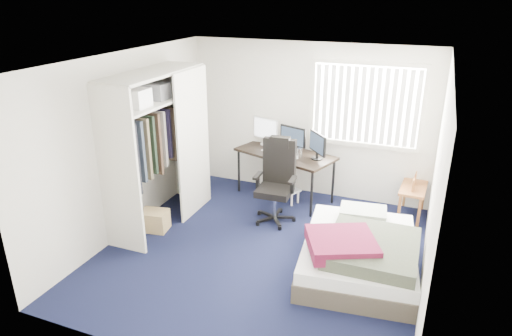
{
  "coord_description": "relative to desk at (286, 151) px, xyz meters",
  "views": [
    {
      "loc": [
        1.86,
        -4.88,
        3.25
      ],
      "look_at": [
        -0.24,
        0.4,
        1.01
      ],
      "focal_mm": 32.0,
      "sensor_mm": 36.0,
      "label": 1
    }
  ],
  "objects": [
    {
      "name": "desk",
      "position": [
        0.0,
        0.0,
        0.0
      ],
      "size": [
        1.74,
        1.2,
        1.24
      ],
      "color": "black",
      "rests_on": "ground"
    },
    {
      "name": "nightstand",
      "position": [
        2.0,
        0.04,
        -0.38
      ],
      "size": [
        0.39,
        0.73,
        0.67
      ],
      "color": "brown",
      "rests_on": "ground"
    },
    {
      "name": "closet",
      "position": [
        -1.42,
        -1.49,
        0.55
      ],
      "size": [
        0.64,
        1.84,
        2.22
      ],
      "color": "beige",
      "rests_on": "ground"
    },
    {
      "name": "bed",
      "position": [
        1.52,
        -1.72,
        -0.54
      ],
      "size": [
        1.54,
        1.94,
        0.6
      ],
      "color": "#423A2F",
      "rests_on": "ground"
    },
    {
      "name": "room_shell",
      "position": [
        0.25,
        -1.75,
        0.7
      ],
      "size": [
        4.2,
        4.2,
        4.2
      ],
      "color": "silver",
      "rests_on": "ground"
    },
    {
      "name": "ground",
      "position": [
        0.25,
        -1.75,
        -0.81
      ],
      "size": [
        4.2,
        4.2,
        0.0
      ],
      "primitive_type": "plane",
      "color": "black",
      "rests_on": "ground"
    },
    {
      "name": "footstool",
      "position": [
        0.14,
        -0.19,
        -0.62
      ],
      "size": [
        0.36,
        0.33,
        0.24
      ],
      "color": "white",
      "rests_on": "ground"
    },
    {
      "name": "office_chair",
      "position": [
        0.11,
        -0.79,
        -0.33
      ],
      "size": [
        0.61,
        0.61,
        1.25
      ],
      "color": "black",
      "rests_on": "ground"
    },
    {
      "name": "pine_box",
      "position": [
        -1.4,
        -1.77,
        -0.66
      ],
      "size": [
        0.43,
        0.35,
        0.29
      ],
      "primitive_type": "cube",
      "rotation": [
        0.0,
        0.0,
        0.16
      ],
      "color": "tan",
      "rests_on": "ground"
    },
    {
      "name": "window_assembly",
      "position": [
        1.15,
        0.29,
        0.79
      ],
      "size": [
        1.72,
        0.09,
        1.32
      ],
      "color": "white",
      "rests_on": "ground"
    }
  ]
}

